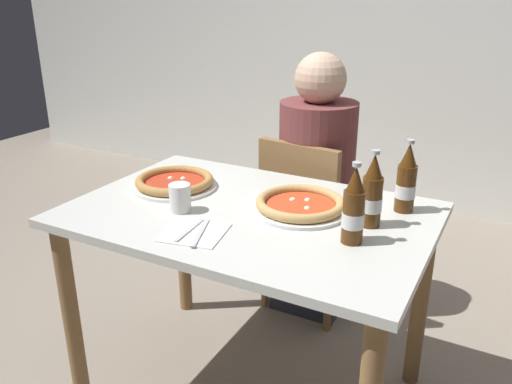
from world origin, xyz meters
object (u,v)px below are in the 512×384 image
object	(u,v)px
napkin_with_cutlery	(195,232)
pizza_margherita_near	(300,205)
dining_table_main	(249,241)
chair_behind_table	(309,217)
diner_seated	(315,193)
pizza_marinara_far	(175,182)
paper_cup	(180,198)
beer_bottle_right	(372,195)
beer_bottle_left	(406,182)
beer_bottle_center	(354,209)

from	to	relation	value
napkin_with_cutlery	pizza_margherita_near	bearing A→B (deg)	55.93
dining_table_main	chair_behind_table	bearing A→B (deg)	92.50
diner_seated	pizza_marinara_far	size ratio (longest dim) A/B	3.81
paper_cup	beer_bottle_right	bearing A→B (deg)	17.51
dining_table_main	napkin_with_cutlery	distance (m)	0.27
pizza_margherita_near	napkin_with_cutlery	size ratio (longest dim) A/B	1.55
diner_seated	beer_bottle_left	world-z (taller)	diner_seated
napkin_with_cutlery	beer_bottle_right	bearing A→B (deg)	34.21
pizza_marinara_far	napkin_with_cutlery	bearing A→B (deg)	-45.21
diner_seated	napkin_with_cutlery	size ratio (longest dim) A/B	5.68
diner_seated	beer_bottle_right	size ratio (longest dim) A/B	4.89
pizza_margherita_near	beer_bottle_left	distance (m)	0.36
beer_bottle_left	paper_cup	world-z (taller)	beer_bottle_left
beer_bottle_right	paper_cup	xyz separation A→B (m)	(-0.59, -0.19, -0.06)
pizza_margherita_near	pizza_marinara_far	xyz separation A→B (m)	(-0.51, -0.02, 0.00)
beer_bottle_left	beer_bottle_center	bearing A→B (deg)	-104.57
diner_seated	pizza_margherita_near	world-z (taller)	diner_seated
beer_bottle_right	pizza_margherita_near	bearing A→B (deg)	178.61
dining_table_main	pizza_marinara_far	distance (m)	0.38
pizza_margherita_near	chair_behind_table	bearing A→B (deg)	108.66
beer_bottle_left	beer_bottle_center	size ratio (longest dim) A/B	1.00
diner_seated	pizza_margherita_near	distance (m)	0.63
dining_table_main	paper_cup	distance (m)	0.28
pizza_margherita_near	paper_cup	world-z (taller)	paper_cup
diner_seated	beer_bottle_left	xyz separation A→B (m)	(0.48, -0.42, 0.27)
beer_bottle_right	paper_cup	distance (m)	0.63
beer_bottle_left	paper_cup	bearing A→B (deg)	-151.72
dining_table_main	pizza_marinara_far	size ratio (longest dim) A/B	3.78
chair_behind_table	diner_seated	size ratio (longest dim) A/B	0.70
pizza_margherita_near	beer_bottle_left	size ratio (longest dim) A/B	1.33
chair_behind_table	beer_bottle_left	xyz separation A→B (m)	(0.49, -0.37, 0.37)
pizza_marinara_far	beer_bottle_right	xyz separation A→B (m)	(0.75, 0.01, 0.08)
pizza_marinara_far	napkin_with_cutlery	distance (m)	0.42
chair_behind_table	paper_cup	distance (m)	0.81
diner_seated	dining_table_main	bearing A→B (deg)	-88.43
dining_table_main	pizza_margherita_near	distance (m)	0.22
pizza_margherita_near	napkin_with_cutlery	distance (m)	0.38
chair_behind_table	paper_cup	world-z (taller)	chair_behind_table
chair_behind_table	beer_bottle_left	world-z (taller)	beer_bottle_left
dining_table_main	pizza_margherita_near	size ratio (longest dim) A/B	3.65
napkin_with_cutlery	pizza_marinara_far	bearing A→B (deg)	134.79
pizza_margherita_near	beer_bottle_left	world-z (taller)	beer_bottle_left
pizza_marinara_far	beer_bottle_right	distance (m)	0.75
napkin_with_cutlery	paper_cup	world-z (taller)	paper_cup
dining_table_main	pizza_marinara_far	world-z (taller)	pizza_marinara_far
chair_behind_table	pizza_margherita_near	world-z (taller)	chair_behind_table
pizza_margherita_near	beer_bottle_center	distance (m)	0.28
beer_bottle_right	napkin_with_cutlery	size ratio (longest dim) A/B	1.16
pizza_marinara_far	beer_bottle_center	xyz separation A→B (m)	(0.73, -0.13, 0.08)
napkin_with_cutlery	paper_cup	distance (m)	0.19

